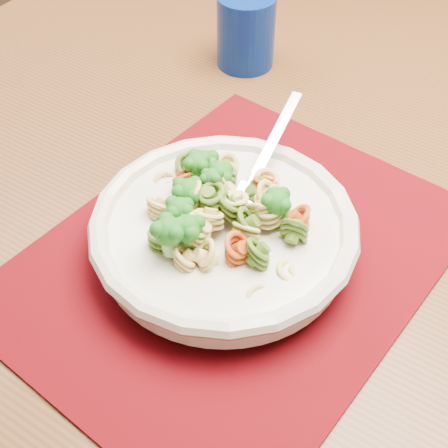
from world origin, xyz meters
TOP-DOWN VIEW (x-y plane):
  - dining_table at (-0.22, -0.17)m, footprint 1.71×1.39m
  - placemat at (-0.19, -0.30)m, footprint 0.52×0.45m
  - pasta_bowl at (-0.20, -0.29)m, footprint 0.27×0.27m
  - pasta_broccoli_heap at (-0.20, -0.29)m, footprint 0.23×0.23m
  - fork at (-0.16, -0.28)m, footprint 0.18×0.10m
  - tumbler at (0.05, -0.02)m, footprint 0.08×0.08m

SIDE VIEW (x-z plane):
  - dining_table at x=-0.22m, z-range 0.27..1.00m
  - placemat at x=-0.19m, z-range 0.73..0.73m
  - pasta_bowl at x=-0.20m, z-range 0.73..0.78m
  - fork at x=-0.16m, z-range 0.74..0.81m
  - pasta_broccoli_heap at x=-0.20m, z-range 0.74..0.81m
  - tumbler at x=0.05m, z-range 0.73..0.83m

